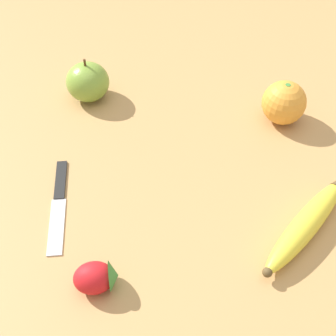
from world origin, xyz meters
The scene contains 6 objects.
ground_plane centered at (0.00, 0.00, 0.00)m, with size 3.00×3.00×0.00m, color tan.
banana centered at (-0.18, 0.15, 0.02)m, with size 0.16×0.19×0.04m.
orange centered at (-0.17, -0.10, 0.04)m, with size 0.08×0.08×0.08m.
strawberry centered at (0.11, 0.25, 0.02)m, with size 0.07×0.05×0.04m.
apple centered at (0.19, -0.14, 0.04)m, with size 0.08×0.08×0.09m.
paring_knife centered at (0.19, 0.11, 0.00)m, with size 0.04×0.18×0.01m.
Camera 1 is at (0.00, 0.56, 0.57)m, focal length 50.00 mm.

